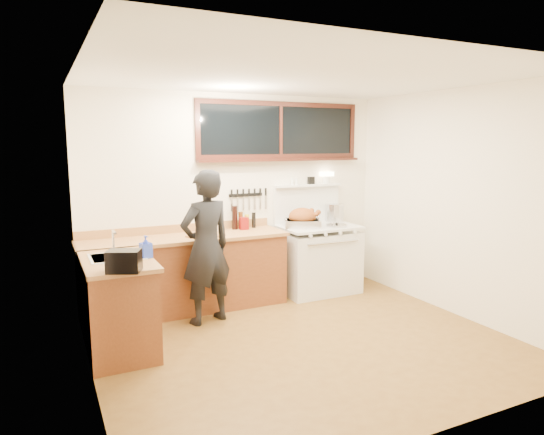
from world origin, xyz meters
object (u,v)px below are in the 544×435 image
man (206,247)px  cutting_board (206,232)px  vintage_stove (318,257)px  roast_turkey (303,219)px

man → cutting_board: size_ratio=3.68×
vintage_stove → cutting_board: 1.66m
cutting_board → roast_turkey: roast_turkey is taller
vintage_stove → roast_turkey: bearing=-177.0°
man → cutting_board: bearing=72.0°
cutting_board → roast_turkey: 1.34m
vintage_stove → cutting_board: size_ratio=3.43×
cutting_board → roast_turkey: size_ratio=0.83×
vintage_stove → man: size_ratio=0.93×
man → roast_turkey: (1.46, 0.43, 0.15)m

